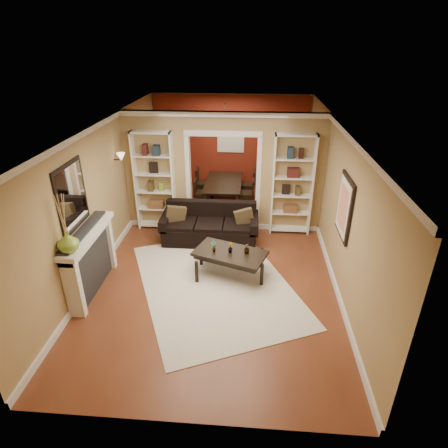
# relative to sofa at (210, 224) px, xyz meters

# --- Properties ---
(floor) EXTENTS (8.00, 8.00, 0.00)m
(floor) POSITION_rel_sofa_xyz_m (0.23, -0.45, -0.41)
(floor) COLOR brown
(floor) RESTS_ON ground
(ceiling) EXTENTS (8.00, 8.00, 0.00)m
(ceiling) POSITION_rel_sofa_xyz_m (0.23, -0.45, 2.29)
(ceiling) COLOR white
(ceiling) RESTS_ON ground
(wall_back) EXTENTS (8.00, 0.00, 8.00)m
(wall_back) POSITION_rel_sofa_xyz_m (0.23, 3.55, 0.94)
(wall_back) COLOR tan
(wall_back) RESTS_ON ground
(wall_front) EXTENTS (8.00, 0.00, 8.00)m
(wall_front) POSITION_rel_sofa_xyz_m (0.23, -4.45, 0.94)
(wall_front) COLOR tan
(wall_front) RESTS_ON ground
(wall_left) EXTENTS (0.00, 8.00, 8.00)m
(wall_left) POSITION_rel_sofa_xyz_m (-2.02, -0.45, 0.94)
(wall_left) COLOR tan
(wall_left) RESTS_ON ground
(wall_right) EXTENTS (0.00, 8.00, 8.00)m
(wall_right) POSITION_rel_sofa_xyz_m (2.48, -0.45, 0.94)
(wall_right) COLOR tan
(wall_right) RESTS_ON ground
(partition_wall) EXTENTS (4.50, 0.15, 2.70)m
(partition_wall) POSITION_rel_sofa_xyz_m (0.23, 0.75, 0.94)
(partition_wall) COLOR tan
(partition_wall) RESTS_ON floor
(red_back_panel) EXTENTS (4.44, 0.04, 2.64)m
(red_back_panel) POSITION_rel_sofa_xyz_m (0.23, 3.52, 0.91)
(red_back_panel) COLOR maroon
(red_back_panel) RESTS_ON floor
(dining_window) EXTENTS (0.78, 0.03, 0.98)m
(dining_window) POSITION_rel_sofa_xyz_m (0.23, 3.48, 1.14)
(dining_window) COLOR #8CA5CC
(dining_window) RESTS_ON wall_back
(area_rug) EXTENTS (3.75, 4.27, 0.01)m
(area_rug) POSITION_rel_sofa_xyz_m (0.27, -1.62, -0.41)
(area_rug) COLOR beige
(area_rug) RESTS_ON floor
(sofa) EXTENTS (2.12, 0.91, 0.83)m
(sofa) POSITION_rel_sofa_xyz_m (0.00, 0.00, 0.00)
(sofa) COLOR black
(sofa) RESTS_ON floor
(pillow_left) EXTENTS (0.44, 0.27, 0.43)m
(pillow_left) POSITION_rel_sofa_xyz_m (-0.75, -0.02, 0.20)
(pillow_left) COLOR brown
(pillow_left) RESTS_ON sofa
(pillow_right) EXTENTS (0.41, 0.20, 0.39)m
(pillow_right) POSITION_rel_sofa_xyz_m (0.75, -0.02, 0.19)
(pillow_right) COLOR brown
(pillow_right) RESTS_ON sofa
(coffee_table) EXTENTS (1.48, 1.12, 0.50)m
(coffee_table) POSITION_rel_sofa_xyz_m (0.53, -1.31, -0.16)
(coffee_table) COLOR black
(coffee_table) RESTS_ON floor
(plant_left) EXTENTS (0.13, 0.10, 0.21)m
(plant_left) POSITION_rel_sofa_xyz_m (0.22, -1.31, 0.19)
(plant_left) COLOR #336626
(plant_left) RESTS_ON coffee_table
(plant_center) EXTENTS (0.11, 0.12, 0.20)m
(plant_center) POSITION_rel_sofa_xyz_m (0.53, -1.31, 0.18)
(plant_center) COLOR #336626
(plant_center) RESTS_ON coffee_table
(plant_right) EXTENTS (0.14, 0.14, 0.20)m
(plant_right) POSITION_rel_sofa_xyz_m (0.84, -1.31, 0.18)
(plant_right) COLOR #336626
(plant_right) RESTS_ON coffee_table
(bookshelf_left) EXTENTS (0.90, 0.30, 2.30)m
(bookshelf_left) POSITION_rel_sofa_xyz_m (-1.32, 0.58, 0.74)
(bookshelf_left) COLOR white
(bookshelf_left) RESTS_ON floor
(bookshelf_right) EXTENTS (0.90, 0.30, 2.30)m
(bookshelf_right) POSITION_rel_sofa_xyz_m (1.78, 0.58, 0.74)
(bookshelf_right) COLOR white
(bookshelf_right) RESTS_ON floor
(fireplace) EXTENTS (0.32, 1.70, 1.16)m
(fireplace) POSITION_rel_sofa_xyz_m (-1.86, -1.95, 0.17)
(fireplace) COLOR white
(fireplace) RESTS_ON floor
(vase) EXTENTS (0.42, 0.42, 0.34)m
(vase) POSITION_rel_sofa_xyz_m (-1.86, -2.58, 0.91)
(vase) COLOR #7FA735
(vase) RESTS_ON fireplace
(mirror) EXTENTS (0.03, 0.95, 1.10)m
(mirror) POSITION_rel_sofa_xyz_m (-2.00, -1.95, 1.39)
(mirror) COLOR silver
(mirror) RESTS_ON wall_left
(wall_sconce) EXTENTS (0.18, 0.18, 0.22)m
(wall_sconce) POSITION_rel_sofa_xyz_m (-1.92, 0.10, 1.42)
(wall_sconce) COLOR #FFE0A5
(wall_sconce) RESTS_ON wall_left
(framed_art) EXTENTS (0.04, 0.85, 1.05)m
(framed_art) POSITION_rel_sofa_xyz_m (2.44, -1.45, 1.14)
(framed_art) COLOR black
(framed_art) RESTS_ON wall_right
(dining_table) EXTENTS (1.74, 0.97, 0.61)m
(dining_table) POSITION_rel_sofa_xyz_m (0.16, 2.17, -0.11)
(dining_table) COLOR black
(dining_table) RESTS_ON floor
(dining_chair_nw) EXTENTS (0.49, 0.49, 0.77)m
(dining_chair_nw) POSITION_rel_sofa_xyz_m (-0.39, 1.87, -0.03)
(dining_chair_nw) COLOR black
(dining_chair_nw) RESTS_ON floor
(dining_chair_ne) EXTENTS (0.40, 0.40, 0.81)m
(dining_chair_ne) POSITION_rel_sofa_xyz_m (0.71, 1.87, -0.01)
(dining_chair_ne) COLOR black
(dining_chair_ne) RESTS_ON floor
(dining_chair_sw) EXTENTS (0.46, 0.46, 0.89)m
(dining_chair_sw) POSITION_rel_sofa_xyz_m (-0.39, 2.47, 0.03)
(dining_chair_sw) COLOR black
(dining_chair_sw) RESTS_ON floor
(dining_chair_se) EXTENTS (0.52, 0.52, 0.86)m
(dining_chair_se) POSITION_rel_sofa_xyz_m (0.71, 2.47, 0.02)
(dining_chair_se) COLOR black
(dining_chair_se) RESTS_ON floor
(chandelier) EXTENTS (0.50, 0.50, 0.30)m
(chandelier) POSITION_rel_sofa_xyz_m (0.23, 2.25, 1.61)
(chandelier) COLOR #341D17
(chandelier) RESTS_ON ceiling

